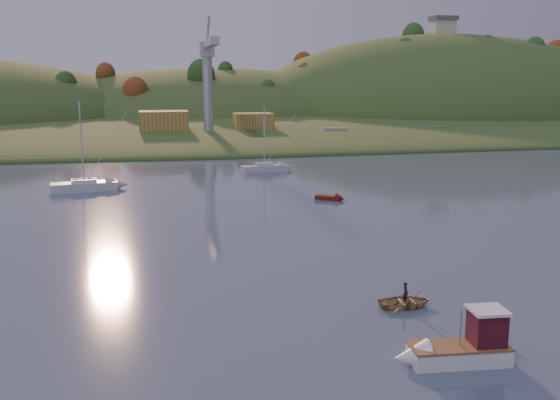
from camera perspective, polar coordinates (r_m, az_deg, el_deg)
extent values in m
cube|color=#385421|center=(254.09, -9.28, 7.72)|extent=(620.00, 220.00, 1.50)
ellipsoid|color=#385421|center=(189.32, -8.39, 6.59)|extent=(640.00, 150.00, 7.00)
ellipsoid|color=#385421|center=(234.83, -6.60, 7.52)|extent=(140.00, 120.00, 36.00)
ellipsoid|color=#385421|center=(243.23, 14.28, 7.37)|extent=(150.00, 130.00, 60.00)
cube|color=beige|center=(243.39, 14.66, 15.02)|extent=(8.00, 6.00, 5.00)
cube|color=#595960|center=(243.64, 14.70, 15.77)|extent=(9.00, 7.00, 1.50)
cube|color=slate|center=(146.94, -5.43, 5.80)|extent=(42.00, 16.00, 2.40)
cube|color=olive|center=(146.79, -10.58, 7.07)|extent=(11.00, 8.00, 4.80)
cube|color=olive|center=(149.72, -2.47, 7.17)|extent=(9.00, 7.00, 4.00)
cylinder|color=#B7B7BC|center=(144.04, -6.62, 9.74)|extent=(2.20, 2.20, 18.00)
cube|color=#B7B7BC|center=(144.11, -6.70, 13.52)|extent=(3.20, 3.20, 3.20)
cube|color=#B7B7BC|center=(135.20, -6.36, 14.10)|extent=(1.80, 18.00, 1.60)
cube|color=#B7B7BC|center=(149.13, -6.89, 13.82)|extent=(1.80, 10.00, 1.60)
cube|color=white|center=(35.55, 16.02, -13.43)|extent=(5.42, 2.32, 0.95)
cone|color=white|center=(34.65, 11.88, -13.89)|extent=(1.99, 2.04, 1.90)
cube|color=brown|center=(35.35, 16.07, -12.70)|extent=(5.42, 2.36, 0.13)
cube|color=#451019|center=(35.58, 18.38, -11.05)|extent=(1.81, 1.71, 1.90)
cube|color=white|center=(35.22, 18.49, -9.54)|extent=(2.04, 1.94, 0.16)
cylinder|color=silver|center=(34.87, 16.18, -10.82)|extent=(0.10, 0.10, 2.54)
cube|color=silver|center=(87.10, -17.46, 1.18)|extent=(8.80, 3.75, 1.17)
cube|color=silver|center=(87.00, -17.48, 1.59)|extent=(3.44, 2.35, 0.75)
cylinder|color=silver|center=(86.32, -17.69, 5.04)|extent=(0.18, 0.18, 10.65)
cylinder|color=silver|center=(86.96, -17.49, 1.75)|extent=(3.39, 0.61, 0.12)
cylinder|color=silver|center=(86.94, -17.50, 1.82)|extent=(3.00, 0.78, 0.36)
cube|color=silver|center=(100.08, -1.43, 2.90)|extent=(7.61, 3.19, 1.01)
cube|color=silver|center=(100.00, -1.43, 3.22)|extent=(2.97, 2.02, 0.65)
cylinder|color=silver|center=(99.47, -1.44, 5.82)|extent=(0.18, 0.18, 9.23)
cylinder|color=silver|center=(99.97, -1.43, 3.36)|extent=(2.94, 0.52, 0.12)
cylinder|color=silver|center=(99.95, -1.43, 3.42)|extent=(2.61, 0.71, 0.36)
imported|color=#9A7F54|center=(42.67, 11.37, -9.12)|extent=(3.60, 2.62, 0.73)
imported|color=black|center=(42.54, 11.39, -8.65)|extent=(0.37, 0.55, 1.48)
cube|color=#57170C|center=(77.47, 4.43, 0.22)|extent=(3.30, 2.83, 0.52)
cone|color=#57170C|center=(76.99, 5.54, 0.13)|extent=(1.62, 1.66, 1.26)
cube|color=#535E6D|center=(148.28, 4.95, 5.71)|extent=(12.89, 5.90, 1.60)
cube|color=#B7B7BC|center=(148.15, 4.96, 6.22)|extent=(5.62, 3.29, 2.13)
sphere|color=red|center=(87.50, -19.10, 0.89)|extent=(0.50, 0.50, 0.50)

